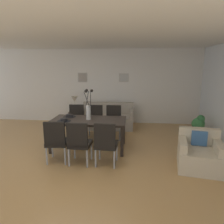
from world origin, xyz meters
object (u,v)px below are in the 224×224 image
framed_picture_left (82,77)px  framed_picture_center (124,78)px  dining_table (89,123)px  potted_plant (198,125)px  bowl_near_right (69,115)px  sofa (107,119)px  dining_chair_far_left (79,141)px  bowl_near_left (64,119)px  dining_chair_near_right (76,119)px  table_lamp (75,100)px  side_table (75,119)px  dining_chair_mid_right (113,120)px  centerpiece_vase (88,108)px  dining_chair_far_right (95,120)px  armchair (199,154)px  dining_chair_near_left (57,140)px  dining_chair_mid_left (106,142)px

framed_picture_left → framed_picture_center: bearing=0.0°
dining_table → potted_plant: (2.94, 1.10, -0.29)m
framed_picture_center → bowl_near_right: bearing=-118.9°
sofa → framed_picture_left: bearing=146.9°
dining_chair_far_left → bowl_near_left: dining_chair_far_left is taller
dining_chair_near_right → bowl_near_left: dining_chair_near_right is taller
framed_picture_left → potted_plant: (3.67, -1.42, -1.25)m
bowl_near_left → framed_picture_center: bearing=64.9°
dining_table → table_lamp: (-0.87, 1.87, 0.23)m
bowl_near_left → side_table: 2.16m
dining_chair_mid_right → bowl_near_left: (-1.07, -1.07, 0.27)m
dining_chair_far_left → centerpiece_vase: (0.02, 0.88, 0.51)m
dining_chair_far_left → dining_chair_far_right: size_ratio=1.00×
dining_chair_near_right → bowl_near_right: dining_chair_near_right is taller
side_table → armchair: bearing=-38.9°
dining_chair_near_left → side_table: size_ratio=1.77×
armchair → potted_plant: 1.95m
centerpiece_vase → dining_chair_near_right: bearing=122.6°
dining_chair_far_right → table_lamp: bearing=130.3°
dining_chair_mid_right → side_table: (-1.40, 1.01, -0.25)m
dining_chair_mid_left → bowl_near_left: bearing=148.3°
centerpiece_vase → bowl_near_left: (-0.54, -0.21, -0.24)m
dining_chair_far_right → dining_chair_mid_left: size_ratio=1.00×
table_lamp → centerpiece_vase: bearing=-65.0°
side_table → potted_plant: 3.88m
dining_table → framed_picture_center: framed_picture_center is taller
dining_chair_near_right → table_lamp: size_ratio=1.80×
dining_chair_far_left → dining_table: bearing=89.0°
dining_chair_mid_left → framed_picture_center: framed_picture_center is taller
bowl_near_right → sofa: bearing=65.6°
dining_chair_mid_left → framed_picture_left: (-1.27, 3.39, 1.11)m
framed_picture_center → potted_plant: size_ratio=0.49×
dining_chair_near_left → bowl_near_left: (-0.04, 0.63, 0.27)m
dining_table → dining_chair_near_left: 0.99m
dining_chair_mid_left → bowl_near_left: (-1.07, 0.66, 0.27)m
dining_chair_near_right → centerpiece_vase: bearing=-57.4°
dining_table → sofa: size_ratio=1.04×
bowl_near_left → potted_plant: 3.74m
centerpiece_vase → framed_picture_left: size_ratio=2.21×
side_table → framed_picture_left: 1.51m
bowl_near_right → dining_chair_far_right: bearing=50.8°
dining_chair_mid_left → sofa: size_ratio=0.53×
side_table → table_lamp: (-0.00, 0.00, 0.63)m
dining_chair_near_left → centerpiece_vase: centerpiece_vase is taller
dining_chair_mid_left → dining_chair_mid_right: size_ratio=1.00×
dining_chair_mid_left → dining_chair_near_left: bearing=178.3°
dining_chair_mid_left → framed_picture_center: size_ratio=2.78×
bowl_near_right → framed_picture_left: 2.46m
side_table → potted_plant: (3.81, -0.77, 0.11)m
bowl_near_left → dining_chair_mid_right: bearing=45.0°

